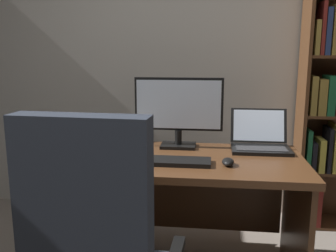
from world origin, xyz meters
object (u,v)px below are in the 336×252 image
(monitor, at_px, (179,111))
(reading_stand_with_book, at_px, (116,133))
(computer_mouse, at_px, (228,162))
(keyboard, at_px, (172,161))
(laptop, at_px, (260,141))
(desk, at_px, (172,186))
(pen, at_px, (132,152))
(notepad, at_px, (129,153))
(open_binder, at_px, (88,161))

(monitor, distance_m, reading_stand_with_book, 0.45)
(reading_stand_with_book, bearing_deg, computer_mouse, -29.53)
(keyboard, relative_size, computer_mouse, 4.04)
(laptop, relative_size, reading_stand_with_book, 1.36)
(desk, relative_size, laptop, 4.30)
(monitor, height_order, keyboard, monitor)
(pen, bearing_deg, laptop, 15.68)
(reading_stand_with_book, bearing_deg, laptop, -2.27)
(notepad, bearing_deg, monitor, 36.80)
(monitor, xyz_separation_m, notepad, (-0.28, -0.21, -0.22))
(desk, relative_size, notepad, 7.26)
(open_binder, height_order, pen, open_binder)
(laptop, bearing_deg, open_binder, -156.47)
(notepad, relative_size, pen, 1.50)
(desk, relative_size, keyboard, 3.63)
(monitor, bearing_deg, open_binder, -137.91)
(desk, bearing_deg, reading_stand_with_book, 152.86)
(desk, xyz_separation_m, open_binder, (-0.44, -0.25, 0.22))
(monitor, height_order, pen, monitor)
(monitor, distance_m, open_binder, 0.65)
(laptop, distance_m, open_binder, 1.06)
(laptop, height_order, computer_mouse, laptop)
(laptop, relative_size, notepad, 1.69)
(open_binder, bearing_deg, desk, 37.14)
(computer_mouse, bearing_deg, open_binder, -176.23)
(computer_mouse, xyz_separation_m, open_binder, (-0.76, -0.05, -0.01))
(laptop, xyz_separation_m, notepad, (-0.79, -0.22, -0.05))
(monitor, height_order, notepad, monitor)
(notepad, bearing_deg, reading_stand_with_book, 119.71)
(desk, height_order, open_binder, open_binder)
(keyboard, bearing_deg, open_binder, -173.77)
(desk, xyz_separation_m, reading_stand_with_book, (-0.40, 0.20, 0.28))
(monitor, xyz_separation_m, computer_mouse, (0.30, -0.36, -0.21))
(computer_mouse, height_order, pen, computer_mouse)
(reading_stand_with_book, height_order, pen, reading_stand_with_book)
(notepad, height_order, pen, pen)
(desk, relative_size, monitor, 2.74)
(keyboard, distance_m, computer_mouse, 0.30)
(laptop, relative_size, pen, 2.53)
(pen, bearing_deg, desk, 11.61)
(open_binder, bearing_deg, monitor, 48.92)
(desk, distance_m, open_binder, 0.55)
(keyboard, bearing_deg, laptop, 36.07)
(computer_mouse, bearing_deg, reading_stand_with_book, 150.47)
(desk, relative_size, open_binder, 3.33)
(desk, bearing_deg, laptop, 17.42)
(desk, xyz_separation_m, notepad, (-0.25, -0.05, 0.21))
(pen, bearing_deg, keyboard, -31.27)
(monitor, height_order, open_binder, monitor)
(desk, height_order, computer_mouse, computer_mouse)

